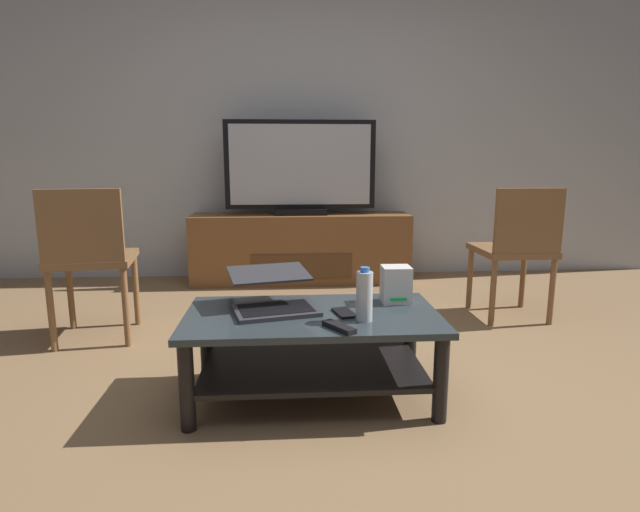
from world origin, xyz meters
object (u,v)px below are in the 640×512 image
coffee_table (312,340)px  dining_chair (517,245)px  router_box (396,284)px  television (300,169)px  tv_remote (339,327)px  media_cabinet (301,248)px  cell_phone (344,313)px  side_chair (89,254)px  water_bottle_near (364,296)px  laptop (273,295)px

coffee_table → dining_chair: bearing=36.2°
router_box → television: bearing=100.9°
tv_remote → coffee_table: bearing=79.3°
media_cabinet → tv_remote: bearing=-88.1°
television → dining_chair: size_ratio=1.43×
coffee_table → cell_phone: cell_phone is taller
side_chair → router_box: (1.59, -0.62, -0.04)m
coffee_table → dining_chair: 1.69m
media_cabinet → cell_phone: media_cabinet is taller
water_bottle_near → cell_phone: 0.15m
dining_chair → coffee_table: bearing=-143.8°
media_cabinet → tv_remote: (0.08, -2.33, 0.11)m
router_box → water_bottle_near: (-0.18, -0.25, 0.02)m
side_chair → tv_remote: side_chair is taller
dining_chair → laptop: 1.77m
television → laptop: bearing=-95.2°
laptop → router_box: 0.56m
coffee_table → router_box: router_box is taller
tv_remote → television: bearing=58.1°
coffee_table → water_bottle_near: bearing=-28.9°
coffee_table → media_cabinet: 2.11m
cell_phone → tv_remote: bearing=-116.1°
laptop → tv_remote: 0.40m
cell_phone → tv_remote: tv_remote is taller
television → laptop: 2.08m
side_chair → laptop: 1.24m
television → tv_remote: bearing=-88.1°
coffee_table → dining_chair: (1.35, 0.99, 0.23)m
coffee_table → water_bottle_near: (0.21, -0.11, 0.22)m
cell_phone → tv_remote: (-0.04, -0.20, 0.01)m
laptop → water_bottle_near: (0.37, -0.19, 0.04)m
router_box → water_bottle_near: 0.32m
media_cabinet → dining_chair: 1.76m
laptop → cell_phone: size_ratio=3.25×
side_chair → router_box: 1.71m
tv_remote → media_cabinet: bearing=58.0°
television → tv_remote: television is taller
tv_remote → laptop: bearing=97.8°
dining_chair → cell_phone: (-1.22, -1.01, -0.10)m
cell_phone → tv_remote: size_ratio=0.88×
dining_chair → tv_remote: 1.74m
side_chair → router_box: bearing=-21.4°
television → cell_phone: size_ratio=8.71×
router_box → tv_remote: 0.47m
side_chair → tv_remote: bearing=-37.2°
coffee_table → media_cabinet: media_cabinet is taller
laptop → dining_chair: bearing=30.9°
media_cabinet → tv_remote: 2.33m
cell_phone → router_box: bearing=18.5°
dining_chair → tv_remote: dining_chair is taller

